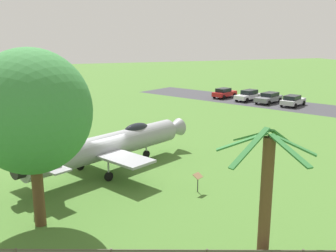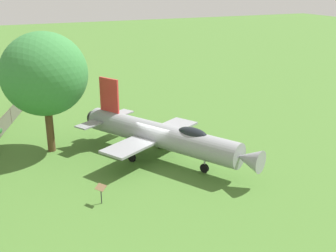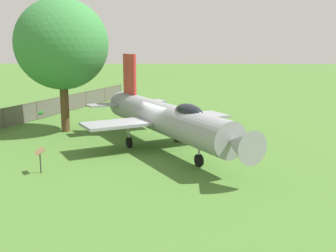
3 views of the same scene
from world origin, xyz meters
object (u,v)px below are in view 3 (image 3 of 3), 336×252
Objects in this scene: display_jet at (166,118)px; info_plaque at (40,155)px; shade_tree at (62,44)px; shrub_near_fence at (33,112)px.

display_jet is 6.99m from info_plaque.
shade_tree is 4.61× the size of shrub_near_fence.
display_jet is 14.69m from shrub_near_fence.
shrub_near_fence is at bearing -69.60° from info_plaque.
display_jet is 9.31m from shade_tree.
display_jet is at bearing 144.51° from shade_tree.
display_jet is 7.04× the size of shrub_near_fence.
shade_tree is 7.58× the size of info_plaque.
shrub_near_fence is (3.92, -4.98, -5.25)m from shade_tree.
display_jet reaches higher than shrub_near_fence.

